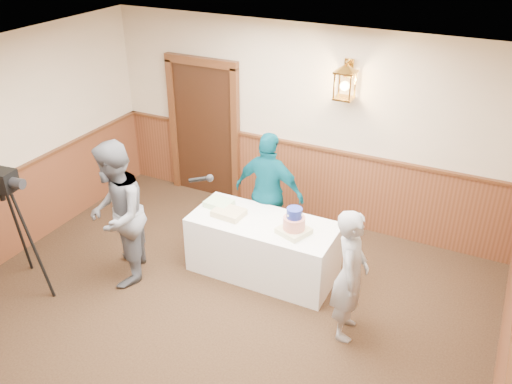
# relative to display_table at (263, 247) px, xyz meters

# --- Properties ---
(ground) EXTENTS (7.00, 7.00, 0.00)m
(ground) POSITION_rel_display_table_xyz_m (-0.15, -1.90, -0.38)
(ground) COLOR black
(ground) RESTS_ON ground
(room_shell) EXTENTS (6.02, 7.02, 2.81)m
(room_shell) POSITION_rel_display_table_xyz_m (-0.21, -1.45, 1.15)
(room_shell) COLOR beige
(room_shell) RESTS_ON ground
(display_table) EXTENTS (1.80, 0.80, 0.75)m
(display_table) POSITION_rel_display_table_xyz_m (0.00, 0.00, 0.00)
(display_table) COLOR white
(display_table) RESTS_ON ground
(tiered_cake) EXTENTS (0.41, 0.41, 0.33)m
(tiered_cake) POSITION_rel_display_table_xyz_m (0.43, -0.08, 0.51)
(tiered_cake) COLOR beige
(tiered_cake) RESTS_ON display_table
(sheet_cake_yellow) EXTENTS (0.39, 0.31, 0.08)m
(sheet_cake_yellow) POSITION_rel_display_table_xyz_m (-0.44, -0.06, 0.41)
(sheet_cake_yellow) COLOR #D2B87D
(sheet_cake_yellow) RESTS_ON display_table
(sheet_cake_green) EXTENTS (0.35, 0.29, 0.08)m
(sheet_cake_green) POSITION_rel_display_table_xyz_m (-0.67, 0.08, 0.41)
(sheet_cake_green) COLOR #B5E9A4
(sheet_cake_green) RESTS_ON display_table
(interviewer) EXTENTS (1.61, 1.11, 1.82)m
(interviewer) POSITION_rel_display_table_xyz_m (-1.50, -0.87, 0.54)
(interviewer) COLOR slate
(interviewer) RESTS_ON ground
(baker) EXTENTS (0.46, 0.61, 1.51)m
(baker) POSITION_rel_display_table_xyz_m (1.27, -0.57, 0.38)
(baker) COLOR #97989D
(baker) RESTS_ON ground
(assistant_p) EXTENTS (0.98, 0.43, 1.65)m
(assistant_p) POSITION_rel_display_table_xyz_m (-0.19, 0.57, 0.45)
(assistant_p) COLOR #075062
(assistant_p) RESTS_ON ground
(tv_camera_rig) EXTENTS (0.63, 0.59, 1.61)m
(tv_camera_rig) POSITION_rel_display_table_xyz_m (-2.44, -1.60, 0.35)
(tv_camera_rig) COLOR black
(tv_camera_rig) RESTS_ON ground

